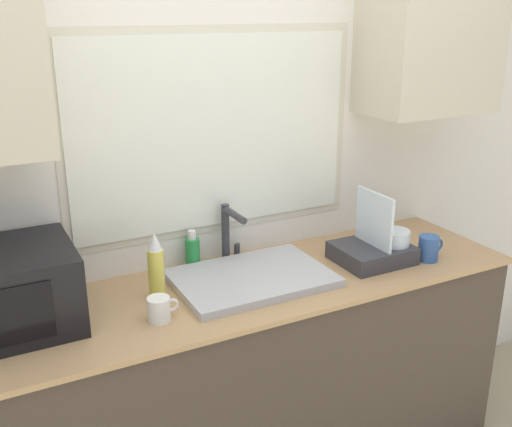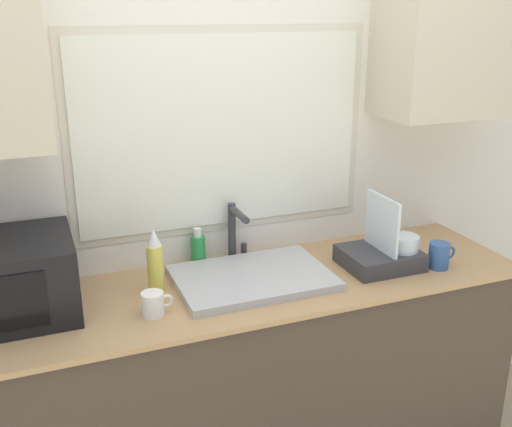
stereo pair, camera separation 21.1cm
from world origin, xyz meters
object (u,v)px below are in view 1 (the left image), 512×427
(faucet, at_px, (229,229))
(microwave, at_px, (10,289))
(soap_bottle, at_px, (193,251))
(mug_near_sink, at_px, (159,309))
(spray_bottle, at_px, (156,267))
(dish_rack, at_px, (375,248))

(faucet, xyz_separation_m, microwave, (-0.83, -0.14, -0.01))
(microwave, relative_size, soap_bottle, 2.65)
(faucet, height_order, soap_bottle, faucet)
(faucet, distance_m, microwave, 0.84)
(soap_bottle, xyz_separation_m, mug_near_sink, (-0.26, -0.35, -0.02))
(microwave, distance_m, soap_bottle, 0.71)
(spray_bottle, bearing_deg, mug_near_sink, -105.96)
(faucet, xyz_separation_m, soap_bottle, (-0.15, 0.03, -0.08))
(mug_near_sink, bearing_deg, microwave, 157.02)
(faucet, xyz_separation_m, spray_bottle, (-0.36, -0.17, -0.02))
(dish_rack, height_order, soap_bottle, dish_rack)
(faucet, bearing_deg, mug_near_sink, -141.29)
(faucet, bearing_deg, dish_rack, -26.41)
(spray_bottle, bearing_deg, faucet, 25.43)
(microwave, relative_size, mug_near_sink, 3.77)
(dish_rack, bearing_deg, microwave, 175.03)
(dish_rack, height_order, mug_near_sink, dish_rack)
(dish_rack, bearing_deg, faucet, 153.59)
(dish_rack, xyz_separation_m, mug_near_sink, (-0.93, -0.06, -0.02))
(microwave, height_order, spray_bottle, microwave)
(microwave, xyz_separation_m, mug_near_sink, (0.43, -0.18, -0.09))
(microwave, bearing_deg, spray_bottle, -3.47)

